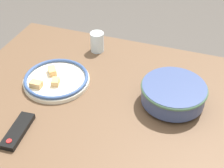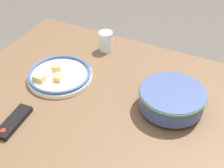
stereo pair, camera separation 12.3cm
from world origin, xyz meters
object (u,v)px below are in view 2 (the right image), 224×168
at_px(food_plate, 59,75).
at_px(drinking_glass, 106,41).
at_px(tv_remote, 14,122).
at_px(noodle_bowl, 172,98).

height_order(food_plate, drinking_glass, drinking_glass).
xyz_separation_m(food_plate, tv_remote, (-0.00, 0.30, -0.01)).
xyz_separation_m(food_plate, drinking_glass, (-0.07, -0.29, 0.03)).
relative_size(food_plate, tv_remote, 1.63).
height_order(noodle_bowl, tv_remote, noodle_bowl).
height_order(tv_remote, drinking_glass, drinking_glass).
height_order(noodle_bowl, food_plate, noodle_bowl).
bearing_deg(food_plate, tv_remote, 90.58).
distance_m(noodle_bowl, food_plate, 0.48).
bearing_deg(drinking_glass, tv_remote, 83.18).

